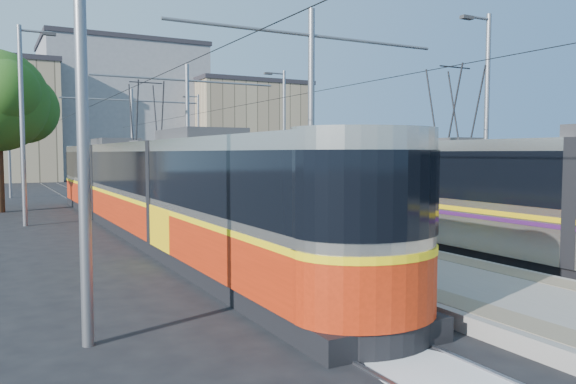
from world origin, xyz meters
TOP-DOWN VIEW (x-y plane):
  - ground at (0.00, 0.00)m, footprint 160.00×160.00m
  - platform at (0.00, 17.00)m, footprint 4.00×50.00m
  - tactile_strip_left at (-1.45, 17.00)m, footprint 0.70×50.00m
  - tactile_strip_right at (1.45, 17.00)m, footprint 0.70×50.00m
  - rails at (0.00, 17.00)m, footprint 8.71×70.00m
  - tram_left at (-3.60, 13.71)m, footprint 2.43×28.88m
  - tram_right at (3.60, 5.68)m, footprint 2.43×28.27m
  - catenary at (0.00, 14.15)m, footprint 9.20×70.00m
  - street_lamps at (-0.00, 21.00)m, footprint 15.18×38.22m
  - shelter at (0.98, 12.88)m, footprint 0.81×1.24m
  - tree at (-7.97, 24.59)m, footprint 5.51×5.10m
  - building_centre at (6.00, 64.00)m, footprint 18.36×14.28m
  - building_right at (20.00, 58.00)m, footprint 14.28×10.20m

SIDE VIEW (x-z plane):
  - ground at x=0.00m, z-range 0.00..0.00m
  - rails at x=0.00m, z-range 0.00..0.03m
  - platform at x=0.00m, z-range 0.00..0.30m
  - tactile_strip_left at x=-1.45m, z-range 0.30..0.31m
  - tactile_strip_right at x=1.45m, z-range 0.30..0.31m
  - shelter at x=0.98m, z-range 0.36..2.99m
  - tram_left at x=-3.60m, z-range -1.04..4.46m
  - tram_right at x=3.60m, z-range -0.89..4.61m
  - street_lamps at x=0.00m, z-range 0.18..8.18m
  - catenary at x=0.00m, z-range 1.02..8.02m
  - tree at x=-7.97m, z-range 1.41..9.42m
  - building_right at x=20.00m, z-range 0.01..11.80m
  - building_centre at x=6.00m, z-range 0.01..16.13m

